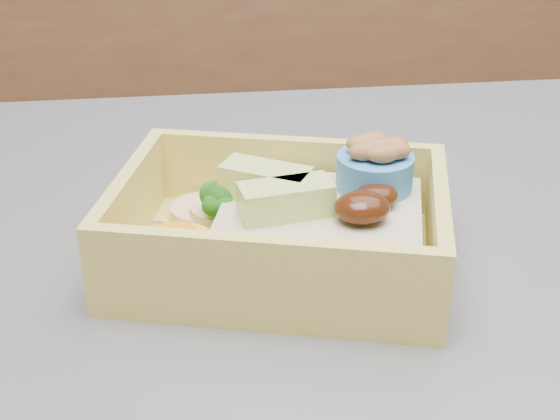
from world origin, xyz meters
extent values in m
cube|color=brown|center=(0.00, 1.20, 0.45)|extent=(3.20, 0.60, 0.90)
cube|color=#39393E|center=(0.00, -0.10, 0.90)|extent=(1.24, 0.84, 0.04)
cube|color=#D6C658|center=(-0.11, 0.01, 0.92)|extent=(0.22, 0.18, 0.01)
cube|color=#D6C658|center=(-0.09, 0.08, 0.95)|extent=(0.18, 0.06, 0.05)
cube|color=#D6C658|center=(-0.12, -0.05, 0.95)|extent=(0.18, 0.06, 0.05)
cube|color=#D6C658|center=(-0.02, -0.01, 0.95)|extent=(0.04, 0.12, 0.05)
cube|color=#D6C658|center=(-0.19, 0.04, 0.95)|extent=(0.04, 0.12, 0.05)
cube|color=tan|center=(-0.08, 0.01, 0.94)|extent=(0.14, 0.13, 0.03)
ellipsoid|color=#321407|center=(-0.06, -0.01, 0.97)|extent=(0.04, 0.03, 0.02)
ellipsoid|color=#321407|center=(-0.05, 0.01, 0.96)|extent=(0.03, 0.03, 0.01)
cube|color=#BFD971|center=(-0.10, 0.01, 0.97)|extent=(0.06, 0.03, 0.02)
cube|color=#BFD971|center=(-0.11, 0.03, 0.97)|extent=(0.06, 0.05, 0.02)
cylinder|color=#60924E|center=(-0.14, 0.04, 0.94)|extent=(0.01, 0.01, 0.02)
sphere|color=#1D6016|center=(-0.14, 0.04, 0.96)|extent=(0.02, 0.02, 0.02)
sphere|color=#1D6016|center=(-0.13, 0.04, 0.95)|extent=(0.02, 0.02, 0.02)
sphere|color=#1D6016|center=(-0.14, 0.04, 0.95)|extent=(0.02, 0.02, 0.02)
sphere|color=#1D6016|center=(-0.14, 0.03, 0.95)|extent=(0.01, 0.01, 0.01)
sphere|color=#1D6016|center=(-0.14, 0.03, 0.95)|extent=(0.01, 0.01, 0.01)
sphere|color=#1D6016|center=(-0.13, 0.05, 0.95)|extent=(0.01, 0.01, 0.01)
cylinder|color=gold|center=(-0.17, 0.00, 0.94)|extent=(0.05, 0.05, 0.02)
cylinder|color=orange|center=(-0.17, 0.00, 0.95)|extent=(0.03, 0.03, 0.00)
cylinder|color=orange|center=(-0.17, 0.00, 0.95)|extent=(0.03, 0.03, 0.00)
cylinder|color=tan|center=(-0.15, 0.06, 0.93)|extent=(0.04, 0.04, 0.01)
cylinder|color=tan|center=(-0.14, 0.05, 0.94)|extent=(0.04, 0.04, 0.01)
ellipsoid|color=white|center=(-0.11, 0.06, 0.94)|extent=(0.02, 0.02, 0.02)
ellipsoid|color=white|center=(-0.18, 0.02, 0.94)|extent=(0.02, 0.02, 0.02)
cylinder|color=#3B7FCB|center=(-0.05, 0.03, 0.97)|extent=(0.05, 0.05, 0.02)
ellipsoid|color=brown|center=(-0.05, 0.03, 0.98)|extent=(0.02, 0.02, 0.01)
ellipsoid|color=brown|center=(-0.04, 0.03, 0.98)|extent=(0.02, 0.02, 0.01)
ellipsoid|color=brown|center=(-0.05, 0.04, 0.98)|extent=(0.02, 0.02, 0.01)
ellipsoid|color=brown|center=(-0.04, 0.02, 0.98)|extent=(0.02, 0.02, 0.01)
ellipsoid|color=brown|center=(-0.05, 0.03, 0.98)|extent=(0.02, 0.02, 0.01)
ellipsoid|color=brown|center=(-0.04, 0.03, 0.98)|extent=(0.02, 0.02, 0.01)
ellipsoid|color=brown|center=(-0.05, 0.04, 0.98)|extent=(0.02, 0.02, 0.01)
camera|label=1|loc=(-0.15, -0.38, 1.17)|focal=50.00mm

